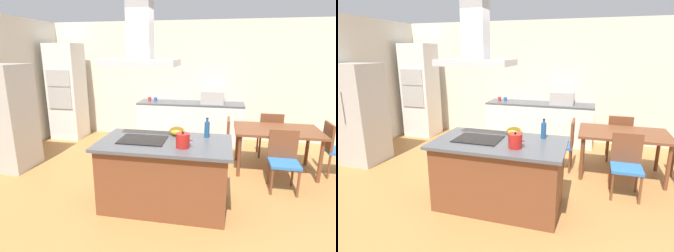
{
  "view_description": "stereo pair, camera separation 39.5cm",
  "coord_description": "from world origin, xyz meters",
  "views": [
    {
      "loc": [
        0.71,
        -3.35,
        2.02
      ],
      "look_at": [
        -0.03,
        0.4,
        1.0
      ],
      "focal_mm": 29.91,
      "sensor_mm": 36.0,
      "label": 1
    },
    {
      "loc": [
        1.09,
        -3.25,
        2.02
      ],
      "look_at": [
        -0.03,
        0.4,
        1.0
      ],
      "focal_mm": 29.91,
      "sensor_mm": 36.0,
      "label": 2
    }
  ],
  "objects": [
    {
      "name": "ground",
      "position": [
        0.0,
        1.5,
        0.0
      ],
      "size": [
        16.0,
        16.0,
        0.0
      ],
      "primitive_type": "plane",
      "color": "#AD753D"
    },
    {
      "name": "chair_at_left_end",
      "position": [
        0.72,
        1.48,
        0.51
      ],
      "size": [
        0.42,
        0.42,
        0.89
      ],
      "color": "#2D6BB7",
      "rests_on": "ground"
    },
    {
      "name": "cooktop",
      "position": [
        -0.29,
        0.0,
        0.91
      ],
      "size": [
        0.6,
        0.44,
        0.01
      ],
      "primitive_type": "cube",
      "color": "black",
      "rests_on": "kitchen_island"
    },
    {
      "name": "chair_facing_island",
      "position": [
        1.64,
        0.81,
        0.51
      ],
      "size": [
        0.42,
        0.42,
        0.89
      ],
      "color": "#2D6BB7",
      "rests_on": "ground"
    },
    {
      "name": "olive_oil_bottle",
      "position": [
        0.52,
        0.3,
        1.01
      ],
      "size": [
        0.07,
        0.07,
        0.27
      ],
      "color": "navy",
      "rests_on": "kitchen_island"
    },
    {
      "name": "chair_facing_back_wall",
      "position": [
        1.64,
        2.15,
        0.51
      ],
      "size": [
        0.42,
        0.42,
        0.89
      ],
      "color": "#2D6BB7",
      "rests_on": "ground"
    },
    {
      "name": "mixing_bowl",
      "position": [
        0.11,
        0.32,
        0.96
      ],
      "size": [
        0.21,
        0.21,
        0.12
      ],
      "primitive_type": "ellipsoid",
      "color": "gold",
      "rests_on": "kitchen_island"
    },
    {
      "name": "refrigerator",
      "position": [
        -2.98,
        0.75,
        0.91
      ],
      "size": [
        0.8,
        0.73,
        1.82
      ],
      "color": "#B2AFAA",
      "rests_on": "ground"
    },
    {
      "name": "back_counter",
      "position": [
        -0.01,
        2.88,
        0.45
      ],
      "size": [
        2.38,
        0.62,
        0.9
      ],
      "color": "silver",
      "rests_on": "ground"
    },
    {
      "name": "kitchen_island",
      "position": [
        0.0,
        0.0,
        0.45
      ],
      "size": [
        1.7,
        0.97,
        0.9
      ],
      "color": "brown",
      "rests_on": "ground"
    },
    {
      "name": "countertop_microwave",
      "position": [
        0.49,
        2.88,
        1.04
      ],
      "size": [
        0.5,
        0.38,
        0.28
      ],
      "primitive_type": "cube",
      "color": "#B2AFAA",
      "rests_on": "back_counter"
    },
    {
      "name": "coffee_mug_red",
      "position": [
        -0.96,
        2.91,
        0.95
      ],
      "size": [
        0.08,
        0.08,
        0.09
      ],
      "primitive_type": "cylinder",
      "color": "red",
      "rests_on": "back_counter"
    },
    {
      "name": "tea_kettle",
      "position": [
        0.26,
        -0.18,
        0.99
      ],
      "size": [
        0.22,
        0.17,
        0.2
      ],
      "color": "#B21E19",
      "rests_on": "kitchen_island"
    },
    {
      "name": "wall_oven_stack",
      "position": [
        -2.9,
        2.65,
        1.1
      ],
      "size": [
        0.7,
        0.66,
        2.2
      ],
      "color": "silver",
      "rests_on": "ground"
    },
    {
      "name": "wall_back",
      "position": [
        0.0,
        3.25,
        1.35
      ],
      "size": [
        7.2,
        0.1,
        2.7
      ],
      "primitive_type": "cube",
      "color": "beige",
      "rests_on": "ground"
    },
    {
      "name": "chair_at_right_end",
      "position": [
        2.55,
        1.48,
        0.51
      ],
      "size": [
        0.42,
        0.42,
        0.89
      ],
      "color": "#2D6BB7",
      "rests_on": "ground"
    },
    {
      "name": "coffee_mug_blue",
      "position": [
        -0.82,
        2.91,
        0.95
      ],
      "size": [
        0.08,
        0.08,
        0.09
      ],
      "primitive_type": "cylinder",
      "color": "#2D56B2",
      "rests_on": "back_counter"
    },
    {
      "name": "range_hood",
      "position": [
        -0.29,
        0.0,
        2.1
      ],
      "size": [
        0.9,
        0.55,
        0.78
      ],
      "color": "#ADADB2"
    },
    {
      "name": "dining_table",
      "position": [
        1.64,
        1.48,
        0.67
      ],
      "size": [
        1.4,
        0.9,
        0.75
      ],
      "color": "brown",
      "rests_on": "ground"
    }
  ]
}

